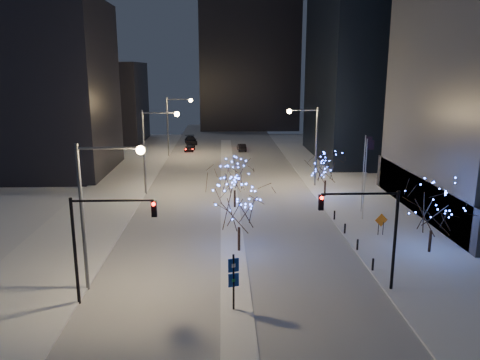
{
  "coord_description": "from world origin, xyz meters",
  "views": [
    {
      "loc": [
        -0.81,
        -27.58,
        14.53
      ],
      "look_at": [
        0.76,
        12.77,
        5.0
      ],
      "focal_mm": 35.0,
      "sensor_mm": 36.0,
      "label": 1
    }
  ],
  "objects_px": {
    "street_lamp_east": "(309,136)",
    "car_near": "(190,147)",
    "holiday_tree_median_far": "(235,175)",
    "wayfinding_sign": "(234,277)",
    "traffic_signal_east": "(373,224)",
    "street_lamp_w_near": "(97,197)",
    "street_lamp_w_mid": "(152,140)",
    "construction_sign": "(381,222)",
    "holiday_tree_plaza_near": "(433,209)",
    "car_far": "(191,140)",
    "holiday_tree_plaza_far": "(326,168)",
    "street_lamp_w_far": "(174,119)",
    "car_mid": "(242,147)",
    "traffic_signal_west": "(99,233)",
    "holiday_tree_median_near": "(239,205)"
  },
  "relations": [
    {
      "from": "street_lamp_east",
      "to": "car_near",
      "type": "relative_size",
      "value": 2.46
    },
    {
      "from": "street_lamp_w_near",
      "to": "wayfinding_sign",
      "type": "bearing_deg",
      "value": -21.01
    },
    {
      "from": "car_mid",
      "to": "holiday_tree_median_far",
      "type": "relative_size",
      "value": 0.72
    },
    {
      "from": "holiday_tree_median_far",
      "to": "wayfinding_sign",
      "type": "relative_size",
      "value": 1.49
    },
    {
      "from": "car_near",
      "to": "holiday_tree_plaza_far",
      "type": "height_order",
      "value": "holiday_tree_plaza_far"
    },
    {
      "from": "car_mid",
      "to": "street_lamp_east",
      "type": "bearing_deg",
      "value": 101.01
    },
    {
      "from": "street_lamp_w_far",
      "to": "car_near",
      "type": "height_order",
      "value": "street_lamp_w_far"
    },
    {
      "from": "street_lamp_east",
      "to": "traffic_signal_east",
      "type": "bearing_deg",
      "value": -92.26
    },
    {
      "from": "street_lamp_east",
      "to": "car_near",
      "type": "bearing_deg",
      "value": 121.52
    },
    {
      "from": "holiday_tree_median_far",
      "to": "construction_sign",
      "type": "distance_m",
      "value": 15.92
    },
    {
      "from": "holiday_tree_median_far",
      "to": "car_near",
      "type": "bearing_deg",
      "value": 101.11
    },
    {
      "from": "holiday_tree_median_far",
      "to": "traffic_signal_west",
      "type": "bearing_deg",
      "value": -113.39
    },
    {
      "from": "car_far",
      "to": "wayfinding_sign",
      "type": "xyz_separation_m",
      "value": [
        6.87,
        -67.03,
        1.52
      ]
    },
    {
      "from": "car_mid",
      "to": "car_far",
      "type": "relative_size",
      "value": 0.75
    },
    {
      "from": "holiday_tree_median_near",
      "to": "street_lamp_w_mid",
      "type": "bearing_deg",
      "value": 116.74
    },
    {
      "from": "car_near",
      "to": "traffic_signal_east",
      "type": "bearing_deg",
      "value": -70.15
    },
    {
      "from": "holiday_tree_median_near",
      "to": "holiday_tree_median_far",
      "type": "xyz_separation_m",
      "value": [
        0.0,
        12.39,
        -0.33
      ]
    },
    {
      "from": "street_lamp_east",
      "to": "car_mid",
      "type": "distance_m",
      "value": 28.73
    },
    {
      "from": "holiday_tree_median_near",
      "to": "construction_sign",
      "type": "relative_size",
      "value": 3.1
    },
    {
      "from": "car_mid",
      "to": "wayfinding_sign",
      "type": "height_order",
      "value": "wayfinding_sign"
    },
    {
      "from": "traffic_signal_west",
      "to": "traffic_signal_east",
      "type": "bearing_deg",
      "value": 3.29
    },
    {
      "from": "holiday_tree_plaza_far",
      "to": "wayfinding_sign",
      "type": "xyz_separation_m",
      "value": [
        -11.34,
        -26.19,
        -1.19
      ]
    },
    {
      "from": "traffic_signal_east",
      "to": "car_far",
      "type": "bearing_deg",
      "value": 103.89
    },
    {
      "from": "holiday_tree_plaza_near",
      "to": "holiday_tree_plaza_far",
      "type": "xyz_separation_m",
      "value": [
        -4.76,
        17.45,
        -0.24
      ]
    },
    {
      "from": "street_lamp_w_near",
      "to": "street_lamp_w_far",
      "type": "relative_size",
      "value": 1.0
    },
    {
      "from": "street_lamp_east",
      "to": "holiday_tree_plaza_near",
      "type": "distance_m",
      "value": 23.52
    },
    {
      "from": "street_lamp_east",
      "to": "holiday_tree_median_far",
      "type": "distance_m",
      "value": 13.66
    },
    {
      "from": "holiday_tree_median_far",
      "to": "holiday_tree_plaza_far",
      "type": "bearing_deg",
      "value": 21.38
    },
    {
      "from": "holiday_tree_median_far",
      "to": "wayfinding_sign",
      "type": "bearing_deg",
      "value": -91.78
    },
    {
      "from": "street_lamp_w_near",
      "to": "holiday_tree_median_far",
      "type": "relative_size",
      "value": 1.79
    },
    {
      "from": "construction_sign",
      "to": "wayfinding_sign",
      "type": "bearing_deg",
      "value": -145.46
    },
    {
      "from": "traffic_signal_east",
      "to": "car_near",
      "type": "bearing_deg",
      "value": 105.51
    },
    {
      "from": "street_lamp_w_far",
      "to": "car_near",
      "type": "xyz_separation_m",
      "value": [
        2.23,
        5.38,
        -5.81
      ]
    },
    {
      "from": "car_far",
      "to": "holiday_tree_median_far",
      "type": "bearing_deg",
      "value": -89.17
    },
    {
      "from": "street_lamp_w_near",
      "to": "street_lamp_w_mid",
      "type": "bearing_deg",
      "value": 90.0
    },
    {
      "from": "holiday_tree_plaza_near",
      "to": "car_near",
      "type": "bearing_deg",
      "value": 114.35
    },
    {
      "from": "traffic_signal_east",
      "to": "car_mid",
      "type": "height_order",
      "value": "traffic_signal_east"
    },
    {
      "from": "street_lamp_w_near",
      "to": "street_lamp_east",
      "type": "relative_size",
      "value": 1.0
    },
    {
      "from": "street_lamp_w_far",
      "to": "holiday_tree_median_far",
      "type": "height_order",
      "value": "street_lamp_w_far"
    },
    {
      "from": "car_far",
      "to": "holiday_tree_plaza_far",
      "type": "bearing_deg",
      "value": -74.66
    },
    {
      "from": "traffic_signal_east",
      "to": "car_far",
      "type": "height_order",
      "value": "traffic_signal_east"
    },
    {
      "from": "street_lamp_w_near",
      "to": "car_far",
      "type": "bearing_deg",
      "value": 88.31
    },
    {
      "from": "street_lamp_w_near",
      "to": "street_lamp_east",
      "type": "bearing_deg",
      "value": 55.81
    },
    {
      "from": "street_lamp_east",
      "to": "car_mid",
      "type": "height_order",
      "value": "street_lamp_east"
    },
    {
      "from": "street_lamp_east",
      "to": "holiday_tree_median_near",
      "type": "distance_m",
      "value": 23.88
    },
    {
      "from": "street_lamp_east",
      "to": "construction_sign",
      "type": "relative_size",
      "value": 5.03
    },
    {
      "from": "traffic_signal_east",
      "to": "holiday_tree_plaza_far",
      "type": "xyz_separation_m",
      "value": [
        2.22,
        23.84,
        -1.27
      ]
    },
    {
      "from": "street_lamp_w_far",
      "to": "holiday_tree_plaza_far",
      "type": "bearing_deg",
      "value": -53.51
    },
    {
      "from": "street_lamp_w_near",
      "to": "street_lamp_w_far",
      "type": "height_order",
      "value": "same"
    },
    {
      "from": "holiday_tree_median_far",
      "to": "street_lamp_east",
      "type": "bearing_deg",
      "value": 44.26
    }
  ]
}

